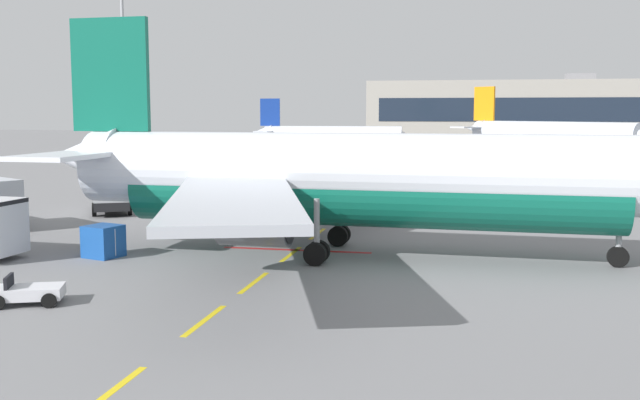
% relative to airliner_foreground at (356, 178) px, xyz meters
% --- Properties ---
extents(apron_paint_markings, '(8.00, 95.22, 0.01)m').
position_rel_airliner_foreground_xyz_m(apron_paint_markings, '(-3.30, 15.73, -3.95)').
color(apron_paint_markings, yellow).
rests_on(apron_paint_markings, ground).
extents(airliner_foreground, '(34.73, 34.62, 12.20)m').
position_rel_airliner_foreground_xyz_m(airliner_foreground, '(0.00, 0.00, 0.00)').
color(airliner_foreground, silver).
rests_on(airliner_foreground, ground).
extents(airliner_mid_left, '(28.37, 26.16, 11.21)m').
position_rel_airliner_foreground_xyz_m(airliner_mid_left, '(16.42, 81.13, -0.32)').
color(airliner_mid_left, silver).
rests_on(airliner_mid_left, ground).
extents(airliner_far_center, '(26.65, 26.52, 9.35)m').
position_rel_airliner_foreground_xyz_m(airliner_far_center, '(-18.31, 85.79, -0.92)').
color(airliner_far_center, silver).
rests_on(airliner_far_center, ground).
extents(catering_truck, '(5.32, 7.33, 3.14)m').
position_rel_airliner_foreground_xyz_m(catering_truck, '(-19.89, 12.42, -2.30)').
color(catering_truck, black).
rests_on(catering_truck, ground).
extents(uld_cargo_container, '(1.98, 1.95, 1.60)m').
position_rel_airliner_foreground_xyz_m(uld_cargo_container, '(-12.33, -3.02, -3.15)').
color(uld_cargo_container, '#194C9E').
rests_on(uld_cargo_container, ground).
extents(apron_light_mast_near, '(1.80, 1.80, 29.48)m').
position_rel_airliner_foreground_xyz_m(apron_light_mast_near, '(-32.83, 40.76, 14.02)').
color(apron_light_mast_near, slate).
rests_on(apron_light_mast_near, ground).
extents(terminal_satellite, '(69.67, 23.82, 15.31)m').
position_rel_airliner_foreground_xyz_m(terminal_satellite, '(17.03, 135.38, 2.92)').
color(terminal_satellite, '#9E998E').
rests_on(terminal_satellite, ground).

